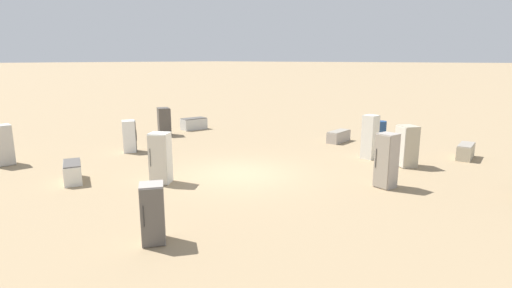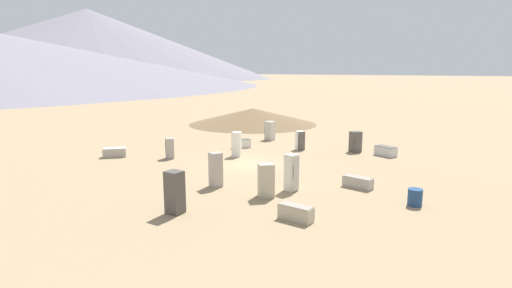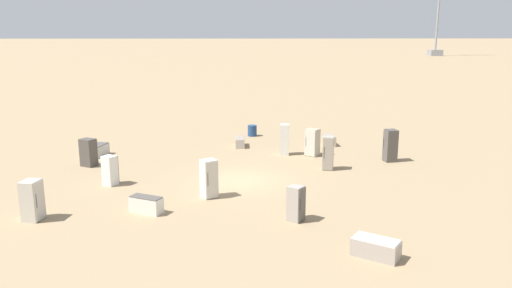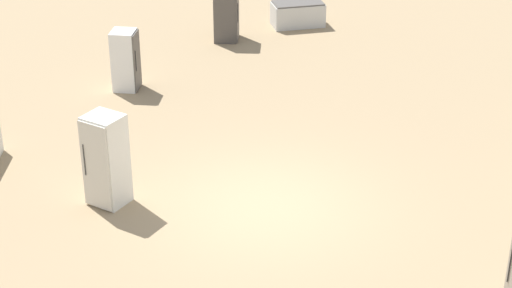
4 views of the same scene
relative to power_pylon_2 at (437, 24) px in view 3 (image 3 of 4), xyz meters
name	(u,v)px [view 3 (image 3 of 4)]	position (x,y,z in m)	size (l,w,h in m)	color
ground_plane	(240,181)	(-61.39, -131.89, -9.73)	(1000.00, 1000.00, 0.00)	#9E8460
power_pylon_2	(437,24)	(0.00, 0.00, 0.00)	(10.95, 3.75, 31.29)	gray
discarded_fridge_0	(98,150)	(-70.24, -126.29, -9.37)	(1.11, 1.65, 0.72)	silver
discarded_fridge_1	(110,170)	(-67.94, -132.39, -8.97)	(0.83, 0.84, 1.51)	white
discarded_fridge_2	(240,142)	(-61.38, -123.98, -9.43)	(0.60, 1.58, 0.60)	#A89E93
discarded_fridge_3	(209,179)	(-62.84, -134.48, -8.82)	(0.89, 0.89, 1.81)	silver
discarded_fridge_4	(328,153)	(-56.47, -129.89, -8.79)	(0.70, 0.72, 1.89)	#A89E93
discarded_fridge_5	(329,140)	(-55.28, -123.69, -9.40)	(0.69, 1.53, 0.66)	#B2A88E
discarded_fridge_6	(312,142)	(-56.89, -126.68, -8.88)	(1.00, 0.98, 1.69)	#B2A88E
discarded_fridge_7	(376,248)	(-56.76, -141.02, -9.39)	(1.74, 1.53, 0.67)	#A89E93
discarded_fridge_8	(285,140)	(-58.60, -126.38, -8.76)	(0.61, 0.66, 1.94)	silver
discarded_fridge_9	(32,200)	(-69.90, -137.13, -8.88)	(0.79, 0.86, 1.69)	beige
discarded_fridge_10	(390,146)	(-52.45, -128.21, -8.77)	(0.77, 0.79, 1.92)	#4C4742
discarded_fridge_11	(296,204)	(-59.13, -137.55, -8.99)	(0.81, 0.80, 1.47)	#A89E93
discarded_fridge_12	(89,152)	(-70.09, -128.68, -8.93)	(1.01, 0.97, 1.60)	#4C4742
discarded_fridge_13	(146,205)	(-65.42, -136.42, -9.37)	(1.54, 1.15, 0.71)	silver
rusty_barrel	(252,131)	(-60.48, -120.60, -9.33)	(0.66, 0.66, 0.80)	navy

